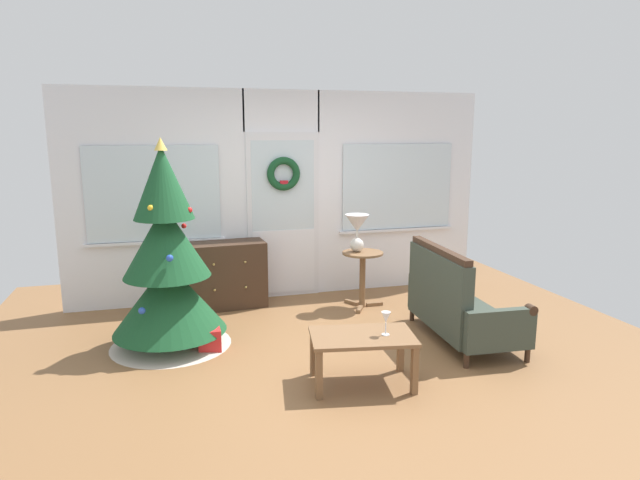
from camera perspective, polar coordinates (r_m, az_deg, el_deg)
name	(u,v)px	position (r m, az deg, el deg)	size (l,w,h in m)	color
ground_plane	(331,357)	(5.18, 1.16, -12.10)	(6.76, 6.76, 0.00)	brown
back_wall_with_door	(282,195)	(6.82, -3.94, 4.71)	(5.20, 0.19, 2.55)	white
christmas_tree	(167,270)	(5.42, -15.61, -2.98)	(1.16, 1.16, 2.00)	#4C331E
dresser_cabinet	(227,275)	(6.58, -9.68, -3.57)	(0.92, 0.48, 0.78)	#3D281C
settee_sofa	(456,304)	(5.62, 13.93, -6.47)	(0.79, 1.44, 0.96)	#3D281C
side_table	(363,268)	(6.46, 4.45, -2.92)	(0.50, 0.48, 0.67)	brown
table_lamp	(357,228)	(6.38, 3.88, 1.28)	(0.28, 0.28, 0.44)	silver
coffee_table	(362,342)	(4.55, 4.43, -10.57)	(0.92, 0.65, 0.43)	brown
wine_glass	(386,318)	(4.49, 6.88, -8.08)	(0.08, 0.08, 0.20)	silver
gift_box	(209,340)	(5.40, -11.46, -10.13)	(0.21, 0.19, 0.21)	red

